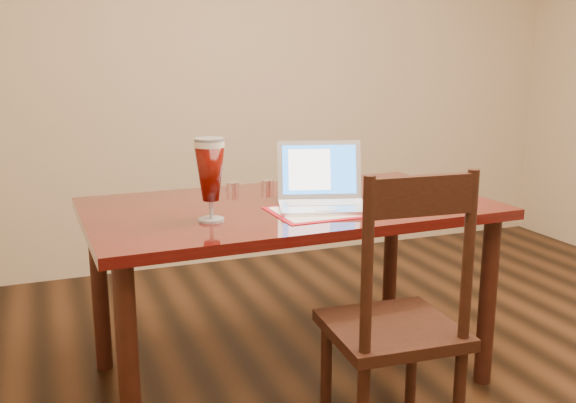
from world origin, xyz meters
name	(u,v)px	position (x,y,z in m)	size (l,w,h in m)	color
dining_table	(288,223)	(-0.54, 0.77, 0.72)	(1.73, 1.01, 1.12)	#4F0C0A
dining_chair	(397,324)	(-0.39, 0.10, 0.50)	(0.48, 0.46, 1.06)	black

